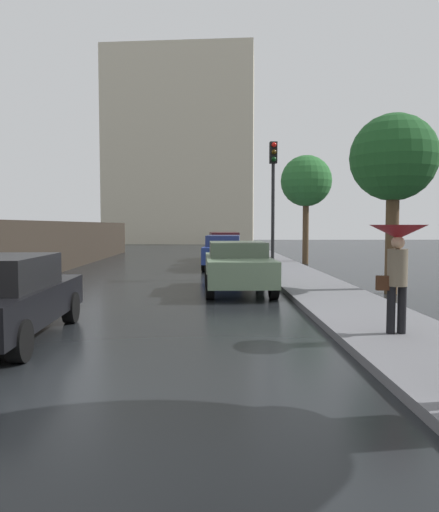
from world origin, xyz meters
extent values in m
plane|color=black|center=(0.00, 0.00, 0.00)|extent=(120.00, 120.00, 0.00)
cube|color=black|center=(-1.64, 3.16, 0.60)|extent=(1.88, 4.28, 0.59)
cylinder|color=black|center=(-0.79, 1.78, 0.30)|extent=(0.24, 0.61, 0.61)
cylinder|color=black|center=(-0.86, 4.57, 0.30)|extent=(0.24, 0.61, 0.61)
cube|color=navy|center=(2.52, 16.78, 0.67)|extent=(1.95, 4.70, 0.70)
cube|color=navy|center=(2.50, 16.46, 1.26)|extent=(1.58, 2.33, 0.46)
cylinder|color=black|center=(1.89, 18.34, 0.32)|extent=(0.27, 0.66, 0.65)
cylinder|color=black|center=(3.37, 18.24, 0.32)|extent=(0.27, 0.66, 0.65)
cylinder|color=black|center=(1.67, 15.32, 0.32)|extent=(0.27, 0.66, 0.65)
cylinder|color=black|center=(3.15, 15.21, 0.32)|extent=(0.27, 0.66, 0.65)
cube|color=slate|center=(2.71, 9.05, 0.68)|extent=(1.90, 4.48, 0.70)
cube|color=#4D5C49|center=(2.71, 9.19, 1.24)|extent=(1.63, 2.01, 0.42)
cylinder|color=black|center=(1.85, 10.50, 0.33)|extent=(0.23, 0.66, 0.66)
cylinder|color=black|center=(3.51, 10.53, 0.33)|extent=(0.23, 0.66, 0.66)
cylinder|color=black|center=(1.90, 7.56, 0.33)|extent=(0.23, 0.66, 0.66)
cylinder|color=black|center=(3.57, 7.60, 0.33)|extent=(0.23, 0.66, 0.66)
cube|color=maroon|center=(2.66, 21.84, 0.68)|extent=(1.93, 4.30, 0.68)
cube|color=#461C22|center=(2.68, 21.57, 1.28)|extent=(1.60, 2.05, 0.52)
cylinder|color=black|center=(1.80, 23.19, 0.34)|extent=(0.26, 0.69, 0.68)
cylinder|color=black|center=(3.36, 23.28, 0.34)|extent=(0.26, 0.69, 0.68)
cylinder|color=black|center=(1.96, 20.41, 0.34)|extent=(0.26, 0.69, 0.68)
cylinder|color=black|center=(3.52, 20.50, 0.34)|extent=(0.26, 0.69, 0.68)
cylinder|color=black|center=(4.90, 2.88, 0.54)|extent=(0.14, 0.14, 0.79)
cylinder|color=black|center=(5.08, 2.88, 0.54)|extent=(0.14, 0.14, 0.79)
cylinder|color=#726651|center=(4.99, 2.88, 1.24)|extent=(0.32, 0.32, 0.61)
sphere|color=tan|center=(4.99, 2.88, 1.65)|extent=(0.21, 0.21, 0.21)
cube|color=#3F2314|center=(4.74, 2.88, 0.98)|extent=(0.20, 0.10, 0.24)
cylinder|color=#4C4C51|center=(4.99, 2.88, 1.56)|extent=(0.02, 0.02, 0.76)
cone|color=maroon|center=(4.99, 2.88, 1.82)|extent=(0.93, 0.93, 0.23)
cylinder|color=black|center=(4.16, 12.40, 2.14)|extent=(0.12, 0.12, 3.99)
cube|color=black|center=(4.16, 12.40, 4.51)|extent=(0.26, 0.26, 0.75)
sphere|color=red|center=(4.16, 12.22, 4.76)|extent=(0.17, 0.17, 0.17)
sphere|color=#392405|center=(4.16, 12.22, 4.51)|extent=(0.17, 0.17, 0.17)
sphere|color=black|center=(4.16, 12.22, 4.26)|extent=(0.17, 0.17, 0.17)
cylinder|color=#4C3823|center=(7.04, 8.59, 1.49)|extent=(0.36, 0.36, 2.98)
sphere|color=#1E5123|center=(7.04, 8.59, 3.83)|extent=(2.42, 2.42, 2.42)
cylinder|color=#4C3823|center=(6.72, 19.36, 1.63)|extent=(0.30, 0.30, 3.26)
sphere|color=#28662D|center=(6.72, 19.36, 4.15)|extent=(2.55, 2.55, 2.55)
cube|color=beige|center=(-1.16, 47.90, 10.09)|extent=(16.17, 9.05, 20.19)
camera|label=1|loc=(1.90, -5.02, 1.93)|focal=34.14mm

